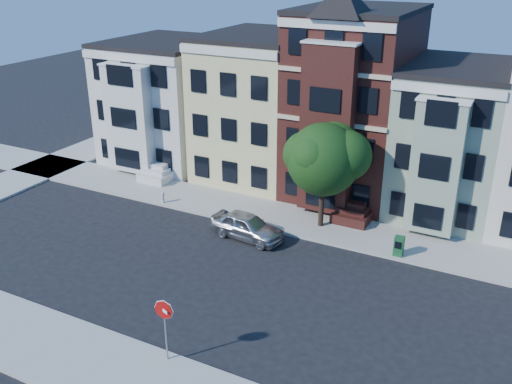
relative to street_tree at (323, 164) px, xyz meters
The scene contains 11 objects.
ground 8.93m from the street_tree, 93.49° to the right, with size 120.00×120.00×0.00m, color black.
far_sidewalk 4.05m from the street_tree, behind, with size 60.00×4.00×0.15m, color #9E9B93.
house_white 16.83m from the street_tree, 156.97° to the left, with size 8.00×9.00×9.00m, color silver.
house_yellow 10.01m from the street_tree, 138.67° to the left, with size 7.00×9.00×10.00m, color beige.
house_brown 6.87m from the street_tree, 94.19° to the left, with size 7.00×9.00×12.00m, color #371611.
house_green 8.93m from the street_tree, 47.56° to the left, with size 6.00×9.00×9.00m, color gray.
street_tree is the anchor object (origin of this frame).
parked_car 5.70m from the street_tree, 135.67° to the right, with size 1.81×4.51×1.54m, color #A8AAAF.
newspaper_box 6.31m from the street_tree, 16.38° to the right, with size 0.51×0.45×1.13m, color #1F5F31.
fire_hydrant 11.20m from the street_tree, behind, with size 0.22×0.22×0.61m, color silver.
stop_sign 14.56m from the street_tree, 94.27° to the right, with size 0.88×0.12×3.19m, color #A60C0A, non-canonical shape.
Camera 1 is at (11.21, -21.41, 15.55)m, focal length 40.00 mm.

